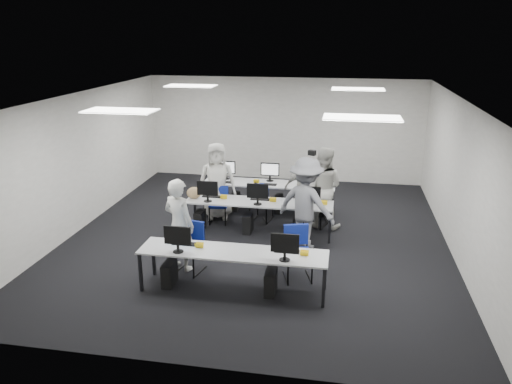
% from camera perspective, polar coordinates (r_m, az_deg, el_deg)
% --- Properties ---
extents(room, '(9.00, 9.02, 3.00)m').
position_cam_1_polar(room, '(10.41, 0.17, 2.54)').
color(room, black).
rests_on(room, ground).
extents(ceiling_panels, '(5.20, 4.60, 0.02)m').
position_cam_1_polar(ceiling_panels, '(10.12, 0.18, 10.68)').
color(ceiling_panels, white).
rests_on(ceiling_panels, room).
extents(desk_front, '(3.20, 0.70, 0.73)m').
position_cam_1_polar(desk_front, '(8.48, -2.66, -7.10)').
color(desk_front, '#BCBEC1').
rests_on(desk_front, ground).
extents(desk_mid, '(3.20, 0.70, 0.73)m').
position_cam_1_polar(desk_mid, '(10.85, 0.35, -1.35)').
color(desk_mid, '#BCBEC1').
rests_on(desk_mid, ground).
extents(desk_back, '(3.20, 0.70, 0.73)m').
position_cam_1_polar(desk_back, '(12.16, 1.47, 0.80)').
color(desk_back, '#BCBEC1').
rests_on(desk_back, ground).
extents(equipment_front, '(2.51, 0.41, 1.19)m').
position_cam_1_polar(equipment_front, '(8.65, -3.90, -8.98)').
color(equipment_front, '#0D4FAF').
rests_on(equipment_front, desk_front).
extents(equipment_mid, '(2.91, 0.41, 1.19)m').
position_cam_1_polar(equipment_mid, '(10.97, -0.66, -2.91)').
color(equipment_mid, white).
rests_on(equipment_mid, desk_mid).
extents(equipment_back, '(2.91, 0.41, 1.19)m').
position_cam_1_polar(equipment_back, '(12.25, 2.36, -0.66)').
color(equipment_back, white).
rests_on(equipment_back, desk_back).
extents(chair_0, '(0.54, 0.58, 0.93)m').
position_cam_1_polar(chair_0, '(9.38, -7.58, -7.29)').
color(chair_0, navy).
rests_on(chair_0, ground).
extents(chair_1, '(0.60, 0.63, 0.96)m').
position_cam_1_polar(chair_1, '(9.07, 4.76, -8.05)').
color(chair_1, navy).
rests_on(chair_1, ground).
extents(chair_2, '(0.43, 0.47, 0.83)m').
position_cam_1_polar(chair_2, '(11.63, -4.24, -2.23)').
color(chair_2, navy).
rests_on(chair_2, ground).
extents(chair_3, '(0.55, 0.57, 0.87)m').
position_cam_1_polar(chair_3, '(11.64, 0.07, -2.11)').
color(chair_3, navy).
rests_on(chair_3, ground).
extents(chair_4, '(0.57, 0.60, 0.92)m').
position_cam_1_polar(chair_4, '(11.48, 6.87, -2.44)').
color(chair_4, navy).
rests_on(chair_4, ground).
extents(chair_5, '(0.40, 0.44, 0.82)m').
position_cam_1_polar(chair_5, '(11.97, -3.96, -1.64)').
color(chair_5, navy).
rests_on(chair_5, ground).
extents(chair_6, '(0.47, 0.50, 0.85)m').
position_cam_1_polar(chair_6, '(11.74, 0.75, -1.97)').
color(chair_6, navy).
rests_on(chair_6, ground).
extents(chair_7, '(0.50, 0.53, 0.85)m').
position_cam_1_polar(chair_7, '(11.76, 7.12, -2.08)').
color(chair_7, navy).
rests_on(chair_7, ground).
extents(handbag, '(0.36, 0.28, 0.26)m').
position_cam_1_polar(handbag, '(11.07, -7.10, -0.10)').
color(handbag, olive).
rests_on(handbag, desk_mid).
extents(student_0, '(0.75, 0.63, 1.75)m').
position_cam_1_polar(student_0, '(9.28, -8.77, -3.70)').
color(student_0, '#BBBAB0').
rests_on(student_0, ground).
extents(student_1, '(1.01, 0.86, 1.85)m').
position_cam_1_polar(student_1, '(11.25, 7.63, 0.51)').
color(student_1, '#BBBAB0').
rests_on(student_1, ground).
extents(student_2, '(0.99, 0.76, 1.82)m').
position_cam_1_polar(student_2, '(11.72, -4.46, 1.25)').
color(student_2, '#BBBAB0').
rests_on(student_2, ground).
extents(student_3, '(1.01, 0.73, 1.59)m').
position_cam_1_polar(student_3, '(11.39, 5.36, 0.15)').
color(student_3, '#BBBAB0').
rests_on(student_3, ground).
extents(photographer, '(1.41, 1.14, 1.91)m').
position_cam_1_polar(photographer, '(10.07, 5.74, -1.35)').
color(photographer, gray).
rests_on(photographer, ground).
extents(dslr_camera, '(0.20, 0.22, 0.10)m').
position_cam_1_polar(dslr_camera, '(9.94, 6.42, 4.48)').
color(dslr_camera, black).
rests_on(dslr_camera, photographer).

